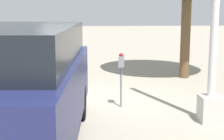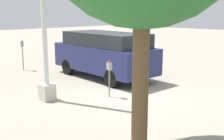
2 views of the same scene
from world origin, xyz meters
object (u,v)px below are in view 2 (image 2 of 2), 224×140
(parking_meter_far, at_px, (22,48))
(lamp_post, at_px, (44,34))
(parking_meter_near, at_px, (109,70))
(parked_van, at_px, (104,53))

(parking_meter_far, xyz_separation_m, lamp_post, (-5.21, 1.84, 1.09))
(parking_meter_near, xyz_separation_m, parking_meter_far, (6.43, -0.10, 0.19))
(parking_meter_far, height_order, lamp_post, lamp_post)
(parking_meter_far, bearing_deg, parking_meter_near, -166.93)
(lamp_post, height_order, parked_van, lamp_post)
(parked_van, bearing_deg, parking_meter_far, 27.20)
(parked_van, bearing_deg, parking_meter_near, 143.32)
(parking_meter_near, distance_m, parked_van, 3.04)
(parking_meter_near, height_order, parked_van, parked_van)
(lamp_post, bearing_deg, parked_van, -73.19)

